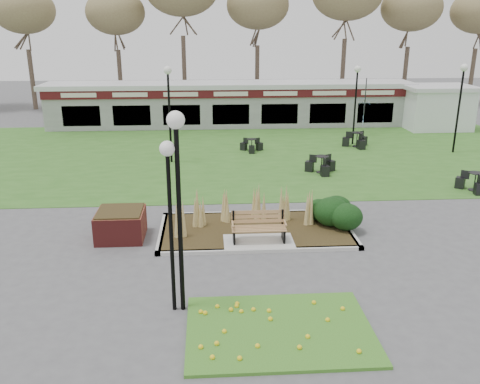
{
  "coord_description": "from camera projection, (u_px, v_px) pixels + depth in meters",
  "views": [
    {
      "loc": [
        -1.53,
        -14.45,
        6.64
      ],
      "look_at": [
        -0.47,
        2.0,
        1.16
      ],
      "focal_mm": 38.0,
      "sensor_mm": 36.0,
      "label": 1
    }
  ],
  "objects": [
    {
      "name": "car_black",
      "position": [
        105.0,
        113.0,
        34.98
      ],
      "size": [
        5.09,
        2.89,
        1.59
      ],
      "primitive_type": "imported",
      "rotation": [
        0.0,
        0.0,
        1.3
      ],
      "color": "black",
      "rests_on": "ground"
    },
    {
      "name": "lamp_post_near_left",
      "position": [
        169.0,
        190.0,
        11.44
      ],
      "size": [
        0.35,
        0.35,
        4.2
      ],
      "color": "black",
      "rests_on": "ground"
    },
    {
      "name": "brick_planter",
      "position": [
        121.0,
        224.0,
        16.4
      ],
      "size": [
        1.5,
        1.5,
        0.95
      ],
      "color": "maroon",
      "rests_on": "ground"
    },
    {
      "name": "park_bench",
      "position": [
        259.0,
        226.0,
        15.92
      ],
      "size": [
        1.7,
        0.66,
        0.93
      ],
      "color": "#9D6547",
      "rests_on": "ground"
    },
    {
      "name": "lamp_post_far_left",
      "position": [
        169.0,
        93.0,
        24.46
      ],
      "size": [
        0.39,
        0.39,
        4.73
      ],
      "color": "black",
      "rests_on": "ground"
    },
    {
      "name": "lamp_post_near_right",
      "position": [
        178.0,
        170.0,
        11.3
      ],
      "size": [
        0.4,
        0.4,
        4.86
      ],
      "color": "black",
      "rests_on": "ground"
    },
    {
      "name": "service_hut",
      "position": [
        437.0,
        107.0,
        33.28
      ],
      "size": [
        4.4,
        3.4,
        2.83
      ],
      "color": "white",
      "rests_on": "ground"
    },
    {
      "name": "bistro_set_c",
      "position": [
        474.0,
        184.0,
        21.1
      ],
      "size": [
        1.43,
        1.35,
        0.77
      ],
      "color": "black",
      "rests_on": "ground"
    },
    {
      "name": "patio_umbrella",
      "position": [
        364.0,
        111.0,
        30.94
      ],
      "size": [
        2.14,
        2.17,
        2.43
      ],
      "color": "black",
      "rests_on": "ground"
    },
    {
      "name": "lawn",
      "position": [
        237.0,
        153.0,
        27.23
      ],
      "size": [
        34.0,
        16.0,
        0.02
      ],
      "primitive_type": "cube",
      "color": "#30631F",
      "rests_on": "ground"
    },
    {
      "name": "bistro_set_a",
      "position": [
        252.0,
        147.0,
        27.61
      ],
      "size": [
        1.28,
        1.15,
        0.68
      ],
      "color": "black",
      "rests_on": "ground"
    },
    {
      "name": "tree_backdrop",
      "position": [
        225.0,
        0.0,
        39.74
      ],
      "size": [
        47.24,
        5.24,
        10.36
      ],
      "color": "#47382B",
      "rests_on": "ground"
    },
    {
      "name": "bistro_set_d",
      "position": [
        357.0,
        142.0,
        28.58
      ],
      "size": [
        1.53,
        1.44,
        0.82
      ],
      "color": "black",
      "rests_on": "ground"
    },
    {
      "name": "lamp_post_far_right",
      "position": [
        461.0,
        89.0,
        26.38
      ],
      "size": [
        0.39,
        0.39,
        4.68
      ],
      "color": "black",
      "rests_on": "ground"
    },
    {
      "name": "bistro_set_b",
      "position": [
        321.0,
        167.0,
        23.63
      ],
      "size": [
        1.49,
        1.33,
        0.79
      ],
      "color": "black",
      "rests_on": "ground"
    },
    {
      "name": "flower_bed",
      "position": [
        279.0,
        329.0,
        11.49
      ],
      "size": [
        4.2,
        3.0,
        0.16
      ],
      "color": "#396E1F",
      "rests_on": "ground"
    },
    {
      "name": "ground",
      "position": [
        259.0,
        247.0,
        15.87
      ],
      "size": [
        100.0,
        100.0,
        0.0
      ],
      "primitive_type": "plane",
      "color": "#515154",
      "rests_on": "ground"
    },
    {
      "name": "planting_bed",
      "position": [
        293.0,
        219.0,
        17.11
      ],
      "size": [
        6.75,
        3.4,
        1.27
      ],
      "color": "#2E2212",
      "rests_on": "ground"
    },
    {
      "name": "food_pavilion",
      "position": [
        230.0,
        104.0,
        34.31
      ],
      "size": [
        24.6,
        3.4,
        2.9
      ],
      "color": "gray",
      "rests_on": "ground"
    },
    {
      "name": "lamp_post_mid_right",
      "position": [
        356.0,
        88.0,
        28.32
      ],
      "size": [
        0.37,
        0.37,
        4.43
      ],
      "color": "black",
      "rests_on": "ground"
    }
  ]
}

